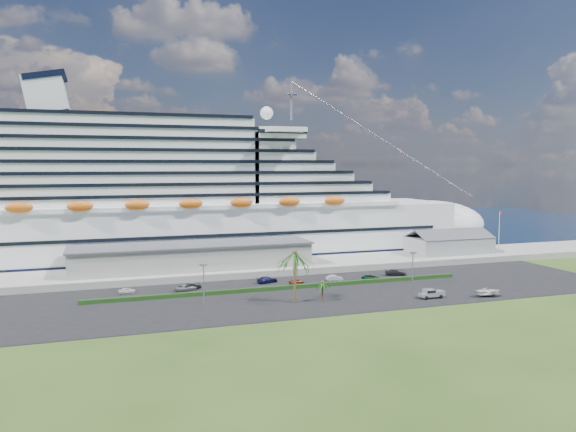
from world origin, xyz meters
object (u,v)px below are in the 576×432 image
object	(u,v)px
cruise_ship	(191,204)
pickup_truck	(431,293)
boat_trailer	(488,291)
parked_car_3	(267,280)

from	to	relation	value
cruise_ship	pickup_truck	size ratio (longest dim) A/B	34.56
cruise_ship	pickup_truck	bearing A→B (deg)	-58.68
cruise_ship	boat_trailer	world-z (taller)	cruise_ship
pickup_truck	boat_trailer	distance (m)	12.63
cruise_ship	parked_car_3	world-z (taller)	cruise_ship
parked_car_3	pickup_truck	world-z (taller)	pickup_truck
parked_car_3	cruise_ship	bearing A→B (deg)	-3.24
parked_car_3	pickup_truck	distance (m)	38.55
pickup_truck	boat_trailer	size ratio (longest dim) A/B	0.87
parked_car_3	pickup_truck	bearing A→B (deg)	-151.93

